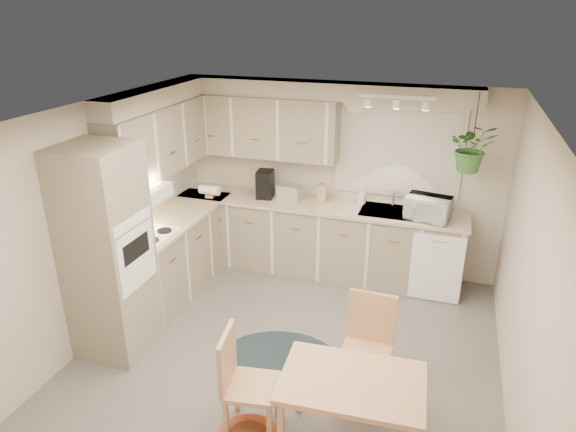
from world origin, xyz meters
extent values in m
plane|color=slate|center=(0.00, 0.00, 0.00)|extent=(4.20, 4.20, 0.00)
plane|color=white|center=(0.00, 0.00, 2.40)|extent=(4.20, 4.20, 0.00)
cube|color=#C1B4A0|center=(0.00, 2.10, 1.20)|extent=(4.00, 0.04, 2.40)
cube|color=#C1B4A0|center=(0.00, -2.10, 1.20)|extent=(4.00, 0.04, 2.40)
cube|color=#C1B4A0|center=(-2.00, 0.00, 1.20)|extent=(0.04, 4.20, 2.40)
cube|color=#C1B4A0|center=(2.00, 0.00, 1.20)|extent=(0.04, 4.20, 2.40)
cube|color=gray|center=(-1.70, 0.88, 0.45)|extent=(0.60, 1.85, 0.90)
cube|color=gray|center=(-0.20, 1.80, 0.45)|extent=(3.60, 0.60, 0.90)
cube|color=beige|center=(-1.69, 0.88, 0.92)|extent=(0.64, 1.89, 0.04)
cube|color=beige|center=(-0.20, 1.79, 0.92)|extent=(3.64, 0.64, 0.04)
cube|color=gray|center=(-1.68, -0.38, 1.05)|extent=(0.65, 0.65, 2.10)
cube|color=white|center=(-1.35, -0.38, 1.05)|extent=(0.02, 0.56, 0.58)
cube|color=gray|center=(-1.82, 1.00, 1.83)|extent=(0.35, 2.00, 0.75)
cube|color=gray|center=(-1.00, 1.93, 1.83)|extent=(2.00, 0.35, 0.75)
cube|color=#C1B4A0|center=(-1.85, 1.00, 2.30)|extent=(0.30, 2.00, 0.20)
cube|color=#C1B4A0|center=(-0.20, 1.95, 2.30)|extent=(3.60, 0.30, 0.20)
cube|color=white|center=(-1.68, 0.30, 0.94)|extent=(0.52, 0.58, 0.02)
cube|color=white|center=(-1.70, 0.30, 1.40)|extent=(0.40, 0.60, 0.14)
cube|color=white|center=(0.70, 2.07, 1.60)|extent=(1.40, 0.02, 1.00)
cube|color=beige|center=(0.70, 2.08, 1.60)|extent=(1.50, 0.02, 1.10)
cube|color=#B2B5BA|center=(0.70, 1.80, 0.90)|extent=(0.70, 0.48, 0.10)
cube|color=white|center=(1.30, 1.49, 0.42)|extent=(0.58, 0.02, 0.83)
cube|color=white|center=(0.70, 1.55, 2.33)|extent=(0.80, 0.04, 0.04)
cylinder|color=#DFBB4E|center=(0.15, 2.07, 2.18)|extent=(0.30, 0.03, 0.30)
cube|color=tan|center=(0.81, -0.95, 0.33)|extent=(1.10, 0.77, 0.67)
cube|color=tan|center=(0.02, -0.99, 0.45)|extent=(0.48, 0.48, 0.91)
cube|color=tan|center=(0.81, -0.33, 0.47)|extent=(0.46, 0.46, 0.95)
ellipsoid|color=black|center=(-0.07, -0.06, 0.01)|extent=(1.30, 1.08, 0.01)
imported|color=white|center=(1.13, 1.70, 1.11)|extent=(0.53, 0.36, 0.33)
imported|color=white|center=(0.32, 1.95, 0.98)|extent=(0.12, 0.21, 0.09)
imported|color=#356F2C|center=(1.51, 1.70, 1.76)|extent=(0.55, 0.59, 0.41)
cube|color=black|center=(-0.89, 1.80, 1.12)|extent=(0.23, 0.27, 0.35)
cube|color=#B2B5BA|center=(-0.57, 1.82, 1.03)|extent=(0.34, 0.23, 0.19)
cube|color=tan|center=(-0.17, 1.85, 1.06)|extent=(0.13, 0.13, 0.24)
camera|label=1|loc=(1.29, -3.97, 3.23)|focal=32.00mm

